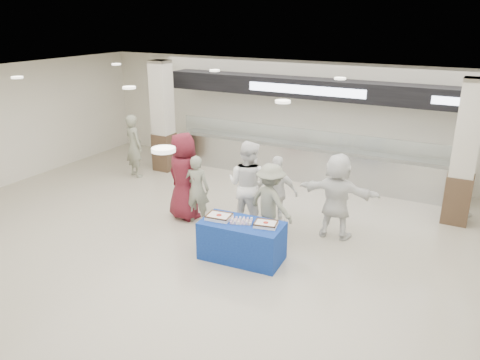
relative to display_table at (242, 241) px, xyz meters
The scene contains 15 objects.
ground 0.82m from the display_table, 139.70° to the right, with size 14.00×14.00×0.00m, color #BDB6A1.
serving_line 5.02m from the display_table, 96.38° to the left, with size 8.70×0.85×2.80m.
column_left 6.00m from the display_table, 140.68° to the left, with size 0.55×0.55×3.20m.
column_right 5.21m from the display_table, 47.27° to the left, with size 0.55×0.55×3.20m.
display_table is the anchor object (origin of this frame).
sheet_cake_left 0.63m from the display_table, behind, with size 0.49×0.40×0.10m.
sheet_cake_right 0.62m from the display_table, ahead, with size 0.47×0.40×0.09m.
cupcake_tray 0.40m from the display_table, 147.59° to the left, with size 0.43×0.38×0.06m.
civilian_maroon 2.38m from the display_table, 152.02° to the left, with size 0.98×0.63×2.00m, color maroon.
soldier_a 1.99m from the display_table, 148.41° to the left, with size 0.57×0.37×1.55m, color gray.
chef_tall 1.57m from the display_table, 112.66° to the left, with size 0.94×0.73×1.94m, color white.
chef_short 1.74m from the display_table, 90.70° to the left, with size 0.93×0.39×1.59m, color white.
soldier_b 1.09m from the display_table, 81.88° to the left, with size 1.06×0.61×1.64m, color gray.
civilian_white 2.23m from the display_table, 53.82° to the left, with size 1.68×0.54×1.82m, color white.
soldier_bg 5.73m from the display_table, 150.07° to the left, with size 0.65×0.43×1.79m, color gray.
Camera 1 is at (4.24, -6.56, 4.44)m, focal length 35.00 mm.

